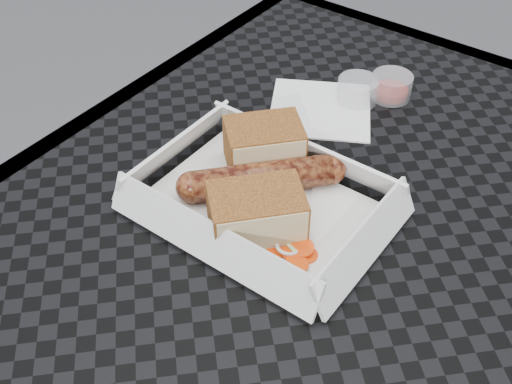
% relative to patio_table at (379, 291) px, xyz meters
% --- Properties ---
extents(patio_table, '(0.80, 0.80, 0.74)m').
position_rel_patio_table_xyz_m(patio_table, '(0.00, 0.00, 0.00)').
color(patio_table, black).
rests_on(patio_table, ground).
extents(food_tray, '(0.22, 0.15, 0.00)m').
position_rel_patio_table_xyz_m(food_tray, '(-0.13, -0.04, 0.08)').
color(food_tray, white).
rests_on(food_tray, patio_table).
extents(bratwurst, '(0.13, 0.14, 0.03)m').
position_rel_patio_table_xyz_m(bratwurst, '(-0.14, -0.02, 0.10)').
color(bratwurst, brown).
rests_on(bratwurst, food_tray).
extents(bread_near, '(0.10, 0.10, 0.05)m').
position_rel_patio_table_xyz_m(bread_near, '(-0.16, 0.02, 0.10)').
color(bread_near, brown).
rests_on(bread_near, food_tray).
extents(bread_far, '(0.10, 0.11, 0.05)m').
position_rel_patio_table_xyz_m(bread_far, '(-0.11, -0.07, 0.10)').
color(bread_far, brown).
rests_on(bread_far, food_tray).
extents(veg_garnish, '(0.03, 0.03, 0.00)m').
position_rel_patio_table_xyz_m(veg_garnish, '(-0.07, -0.07, 0.08)').
color(veg_garnish, '#EC3F0A').
rests_on(veg_garnish, food_tray).
extents(napkin, '(0.16, 0.16, 0.00)m').
position_rel_patio_table_xyz_m(napkin, '(-0.17, 0.15, 0.08)').
color(napkin, white).
rests_on(napkin, patio_table).
extents(condiment_cup_sauce, '(0.05, 0.05, 0.03)m').
position_rel_patio_table_xyz_m(condiment_cup_sauce, '(-0.12, 0.22, 0.09)').
color(condiment_cup_sauce, maroon).
rests_on(condiment_cup_sauce, patio_table).
extents(condiment_cup_empty, '(0.05, 0.05, 0.03)m').
position_rel_patio_table_xyz_m(condiment_cup_empty, '(-0.15, 0.19, 0.09)').
color(condiment_cup_empty, silver).
rests_on(condiment_cup_empty, patio_table).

